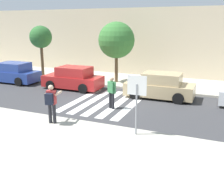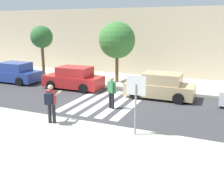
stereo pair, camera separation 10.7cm
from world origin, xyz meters
TOP-DOWN VIEW (x-y plane):
  - ground_plane at (0.00, 0.00)m, footprint 120.00×120.00m
  - sidewalk_near at (0.00, -6.20)m, footprint 60.00×6.00m
  - sidewalk_far at (0.00, 6.00)m, footprint 60.00×4.80m
  - building_facade_far at (0.00, 10.40)m, footprint 56.00×4.00m
  - crosswalk_stripe_0 at (-1.60, 0.20)m, footprint 0.44×5.20m
  - crosswalk_stripe_1 at (-0.80, 0.20)m, footprint 0.44×5.20m
  - crosswalk_stripe_2 at (0.00, 0.20)m, footprint 0.44×5.20m
  - crosswalk_stripe_3 at (0.80, 0.20)m, footprint 0.44×5.20m
  - crosswalk_stripe_4 at (1.60, 0.20)m, footprint 0.44×5.20m
  - stop_sign at (3.10, -3.73)m, footprint 0.76×0.08m
  - photographer_with_backpack at (-0.65, -4.03)m, footprint 0.68×0.91m
  - pedestrian_crossing at (0.80, -0.74)m, footprint 0.55×0.36m
  - parked_car_blue at (-8.65, 2.30)m, footprint 4.10×1.92m
  - parked_car_red at (-3.36, 2.30)m, footprint 4.10×1.92m
  - parked_car_tan at (2.71, 2.30)m, footprint 4.10×1.92m
  - street_tree_west at (-7.72, 4.69)m, footprint 1.81×1.81m
  - street_tree_center at (-1.20, 4.96)m, footprint 2.66×2.66m

SIDE VIEW (x-z plane):
  - ground_plane at x=0.00m, z-range 0.00..0.00m
  - crosswalk_stripe_0 at x=-1.60m, z-range 0.00..0.01m
  - crosswalk_stripe_1 at x=-0.80m, z-range 0.00..0.01m
  - crosswalk_stripe_2 at x=0.00m, z-range 0.00..0.01m
  - crosswalk_stripe_3 at x=0.80m, z-range 0.00..0.01m
  - crosswalk_stripe_4 at x=1.60m, z-range 0.00..0.01m
  - sidewalk_near at x=0.00m, z-range 0.00..0.14m
  - sidewalk_far at x=0.00m, z-range 0.00..0.14m
  - parked_car_blue at x=-8.65m, z-range -0.05..1.50m
  - parked_car_red at x=-3.36m, z-range -0.05..1.50m
  - parked_car_tan at x=2.71m, z-range -0.05..1.50m
  - pedestrian_crossing at x=0.80m, z-range 0.11..1.84m
  - photographer_with_backpack at x=-0.65m, z-range 0.31..2.03m
  - stop_sign at x=3.10m, z-range 0.67..3.04m
  - building_facade_far at x=0.00m, z-range 0.00..5.73m
  - street_tree_center at x=-1.20m, z-range 1.02..5.46m
  - street_tree_west at x=-7.72m, z-range 1.26..5.40m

